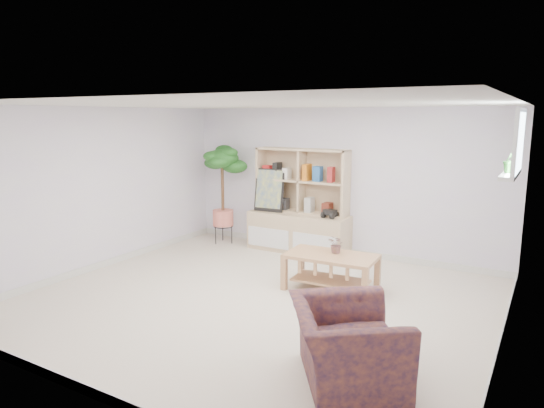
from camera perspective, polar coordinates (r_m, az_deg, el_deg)
The scene contains 14 objects.
floor at distance 6.17m, azimuth -1.68°, elevation -11.22°, with size 5.50×5.00×0.01m, color beige.
ceiling at distance 5.74m, azimuth -1.81°, elevation 11.66°, with size 5.50×5.00×0.01m, color silver.
walls at distance 5.84m, azimuth -1.74°, elevation -0.20°, with size 5.51×5.01×2.40m.
baseboard at distance 6.15m, azimuth -1.68°, elevation -10.79°, with size 5.50×5.00×0.10m, color silver, non-canonical shape.
window at distance 5.48m, azimuth 27.12°, elevation 6.43°, with size 0.10×0.98×0.68m, color white, non-canonical shape.
window_sill at distance 5.51m, azimuth 26.23°, elevation 3.16°, with size 0.14×1.00×0.04m, color silver.
storage_unit at distance 8.10m, azimuth 3.17°, elevation 0.37°, with size 1.73×0.59×1.73m, color #D0B58F, non-canonical shape.
poster at distance 8.28m, azimuth -0.30°, elevation 1.64°, with size 0.53×0.12×0.73m, color yellow, non-canonical shape.
toy_truck at distance 7.82m, azimuth 6.83°, elevation -1.08°, with size 0.29×0.20×0.16m, color black, non-canonical shape.
coffee_table at distance 6.48m, azimuth 6.93°, elevation -7.96°, with size 1.17×0.64×0.48m, color #B27C56, non-canonical shape.
table_plant at distance 6.45m, azimuth 7.61°, elevation -4.73°, with size 0.22×0.19×0.24m, color #155A19.
floor_tree at distance 8.68m, azimuth -5.83°, elevation 1.08°, with size 0.65×0.65×1.76m, color #205320, non-canonical shape.
armchair at distance 4.36m, azimuth 8.78°, elevation -15.42°, with size 1.03×0.90×0.76m, color #151436.
sill_plant at distance 5.43m, azimuth 26.30°, elevation 4.69°, with size 0.15×0.12×0.26m, color #205320.
Camera 1 is at (3.05, -4.86, 2.26)m, focal length 32.00 mm.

